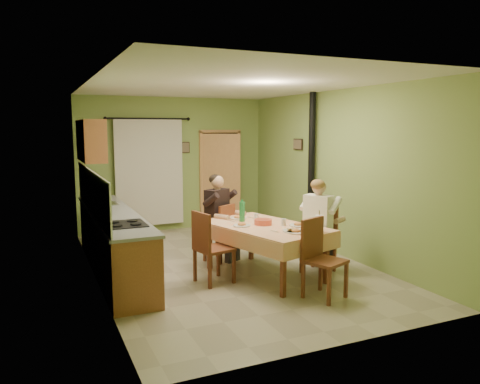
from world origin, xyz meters
name	(u,v)px	position (x,y,z in m)	size (l,w,h in m)	color
floor	(228,265)	(0.00, 0.00, 0.00)	(4.00, 6.00, 0.01)	tan
room_shell	(228,150)	(0.00, 0.00, 1.82)	(4.04, 6.04, 2.82)	#88A354
kitchen_run	(113,241)	(-1.71, 0.40, 0.48)	(0.64, 3.64, 1.56)	brown
upper_cabinets	(91,141)	(-1.82, 1.70, 1.95)	(0.35, 1.40, 0.70)	brown
curtain	(149,172)	(-0.55, 2.90, 1.26)	(1.70, 0.07, 2.22)	black
doorway	(221,179)	(1.03, 2.88, 1.05)	(0.96, 0.42, 2.15)	black
dining_table	(265,251)	(0.30, -0.70, 0.38)	(1.58, 2.10, 0.76)	#F0AA7B
tableware	(272,222)	(0.35, -0.79, 0.81)	(0.99, 1.48, 0.33)	white
chair_far	(219,243)	(-0.02, 0.32, 0.29)	(0.53, 0.53, 0.94)	brown
chair_near	(324,275)	(0.58, -1.80, 0.29)	(0.58, 0.58, 1.01)	brown
chair_right	(319,253)	(1.12, -0.86, 0.29)	(0.58, 0.58, 0.99)	brown
chair_left	(213,262)	(-0.51, -0.67, 0.29)	(0.54, 0.54, 1.02)	brown
man_far	(219,208)	(-0.03, 0.33, 0.88)	(0.65, 0.63, 1.39)	black
man_right	(319,215)	(1.11, -0.86, 0.88)	(0.62, 0.65, 1.39)	white
stove_flue	(311,190)	(1.90, 0.60, 1.02)	(0.24, 0.24, 2.80)	black
picture_back	(185,147)	(0.25, 2.97, 1.75)	(0.19, 0.03, 0.23)	black
picture_right	(298,144)	(1.97, 1.20, 1.85)	(0.03, 0.31, 0.21)	brown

